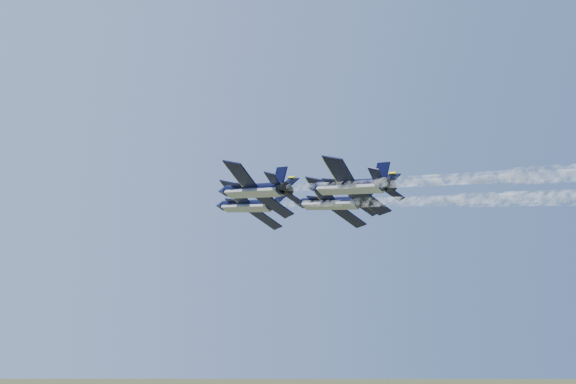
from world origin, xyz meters
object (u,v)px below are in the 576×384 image
jet_left (253,190)px  jet_right (330,203)px  jet_slot (349,186)px  jet_lead (246,206)px

jet_left → jet_right: size_ratio=1.00×
jet_left → jet_slot: size_ratio=1.00×
jet_slot → jet_left: bearing=126.9°
jet_left → jet_right: (17.37, 5.11, 0.00)m
jet_lead → jet_left: bearing=-123.8°
jet_left → jet_slot: same height
jet_right → jet_slot: (-6.11, -15.08, 0.00)m
jet_right → jet_slot: bearing=-123.7°
jet_lead → jet_left: size_ratio=1.00×
jet_right → jet_slot: size_ratio=1.00×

